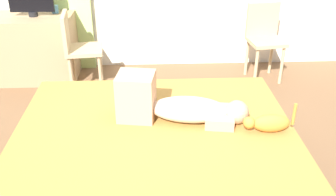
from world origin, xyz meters
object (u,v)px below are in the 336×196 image
Objects in this scene: person_lying at (175,105)px; chair_by_desk at (77,46)px; tv_monitor at (31,0)px; chair_spare at (264,36)px; bed at (155,159)px; cup at (55,9)px; desk at (35,48)px; cat at (269,123)px.

person_lying is 1.10× the size of chair_by_desk.
chair_spare is at bearing -2.05° from tv_monitor.
chair_by_desk reaches higher than bed.
desk is at bearing -154.05° from cup.
chair_spare is (2.37, -0.22, -0.28)m from cup.
chair_spare is (0.50, 1.94, -0.04)m from cat.
cat is at bearing -43.82° from desk.
bed is at bearing -123.92° from chair_spare.
bed is 2.34× the size of chair_by_desk.
bed is 2.31m from chair_spare.
cup reaches higher than cat.
cat is at bearing -44.34° from tv_monitor.
bed is 2.41m from desk.
cup is (0.25, 0.12, 0.41)m from desk.
chair_by_desk is at bearing -31.62° from desk.
chair_by_desk reaches higher than cup.
bed is 2.48m from tv_monitor.
chair_by_desk reaches higher than desk.
tv_monitor is 0.73m from chair_by_desk.
cat is 0.42× the size of chair_by_desk.
chair_spare is at bearing 6.64° from chair_by_desk.
cat is 2.32m from chair_by_desk.
chair_by_desk is at bearing 122.26° from person_lying.
person_lying is 2.33m from cup.
cat reaches higher than bed.
tv_monitor is (0.04, -0.00, 0.55)m from desk.
tv_monitor is at bearing 135.66° from cat.
chair_spare is (1.28, 1.90, 0.27)m from bed.
person_lying is 2.08m from chair_spare.
tv_monitor reaches higher than chair_spare.
chair_spare reaches higher than cat.
cup is at bearing 130.86° from cat.
cat is 0.42× the size of chair_spare.
cat is (0.63, -0.20, -0.05)m from person_lying.
chair_by_desk is at bearing -33.50° from tv_monitor.
cat is 0.75× the size of tv_monitor.
chair_by_desk is (0.54, -0.33, 0.14)m from desk.
person_lying is 1.78m from chair_by_desk.
cup is (0.22, 0.12, -0.14)m from tv_monitor.
tv_monitor is (-2.08, 2.03, 0.38)m from cat.
cup is at bearing 174.79° from chair_spare.
desk is 0.65m from chair_by_desk.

